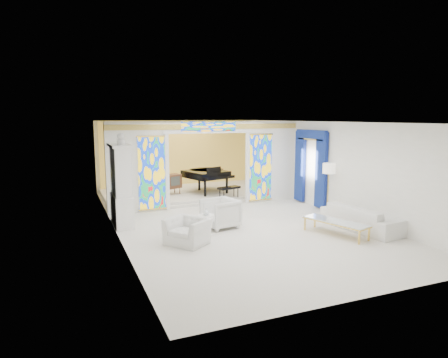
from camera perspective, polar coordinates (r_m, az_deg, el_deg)
name	(u,v)px	position (r m, az deg, el deg)	size (l,w,h in m)	color
floor	(230,219)	(12.55, 0.88, -5.69)	(12.00, 12.00, 0.00)	silver
ceiling	(230,122)	(12.15, 0.92, 8.14)	(7.00, 12.00, 0.02)	white
wall_back	(177,154)	(17.90, -6.69, 3.52)	(7.00, 0.02, 3.00)	white
wall_front	(369,216)	(7.23, 20.02, -4.93)	(7.00, 0.02, 3.00)	white
wall_left	(113,178)	(11.36, -15.55, 0.17)	(0.02, 12.00, 3.00)	white
wall_right	(325,166)	(14.00, 14.19, 1.82)	(0.02, 12.00, 3.00)	white
partition_wall	(208,160)	(14.08, -2.30, 2.75)	(7.00, 0.22, 3.00)	white
stained_glass_left	(152,173)	(13.47, -10.27, 0.82)	(0.90, 0.04, 2.40)	gold
stained_glass_right	(261,167)	(14.84, 5.24, 1.66)	(0.90, 0.04, 2.40)	gold
stained_glass_transom	(209,127)	(13.91, -2.18, 7.49)	(2.00, 0.04, 0.34)	gold
alcove_platform	(191,193)	(16.29, -4.80, -1.99)	(6.80, 3.80, 0.18)	silver
gold_curtain_back	(178,155)	(17.78, -6.59, 3.49)	(6.70, 0.10, 2.90)	#F9D856
chandelier	(195,132)	(15.98, -4.11, 6.69)	(0.48, 0.48, 0.30)	gold
blue_drapes	(310,162)	(14.50, 12.25, 2.43)	(0.14, 1.85, 2.65)	navy
china_cabinet	(121,186)	(12.03, -14.49, -0.91)	(0.56, 1.46, 2.72)	white
armchair_left	(188,231)	(10.10, -5.18, -7.44)	(1.00, 0.87, 0.65)	white
armchair_right	(220,213)	(11.48, -0.53, -4.92)	(0.89, 0.92, 0.84)	white
sofa	(361,218)	(11.94, 19.04, -5.25)	(2.35, 0.92, 0.69)	white
side_table	(206,222)	(10.77, -2.56, -6.16)	(0.55, 0.55, 0.56)	white
vase	(206,212)	(10.70, -2.58, -4.70)	(0.17, 0.17, 0.18)	silver
coffee_table	(336,222)	(11.16, 15.68, -5.93)	(1.09, 1.89, 0.40)	silver
floor_lamp	(329,171)	(13.32, 14.77, 1.13)	(0.50, 0.50, 1.67)	gold
grand_piano	(207,174)	(15.93, -2.45, 0.73)	(1.93, 2.94, 1.06)	black
tv_console	(172,181)	(15.58, -7.47, -0.34)	(0.78, 0.67, 0.77)	#54341E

